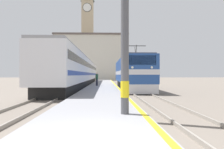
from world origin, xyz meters
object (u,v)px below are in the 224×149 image
at_px(clock_tower, 88,33).
at_px(passenger_train, 81,71).
at_px(person_on_platform, 97,79).
at_px(locomotive_train, 131,73).
at_px(catenary_mast, 127,18).

bearing_deg(clock_tower, passenger_train, -86.75).
xyz_separation_m(passenger_train, clock_tower, (-2.27, 39.99, 13.72)).
height_order(passenger_train, person_on_platform, passenger_train).
distance_m(passenger_train, clock_tower, 42.34).
bearing_deg(locomotive_train, person_on_platform, 145.39).
bearing_deg(passenger_train, clock_tower, 93.25).
bearing_deg(catenary_mast, passenger_train, 99.90).
bearing_deg(person_on_platform, catenary_mast, -84.63).
height_order(locomotive_train, clock_tower, clock_tower).
bearing_deg(passenger_train, locomotive_train, -53.41).
bearing_deg(clock_tower, catenary_mast, -84.06).
bearing_deg(catenary_mast, person_on_platform, 95.37).
relative_size(locomotive_train, catenary_mast, 2.18).
height_order(locomotive_train, catenary_mast, catenary_mast).
distance_m(locomotive_train, clock_tower, 52.06).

